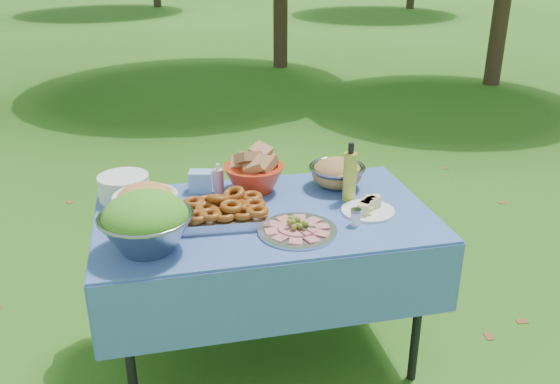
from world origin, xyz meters
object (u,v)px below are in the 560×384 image
(salad_bowl, at_px, (146,222))
(pasta_bowl_steel, at_px, (337,172))
(plate_stack, at_px, (124,187))
(picnic_table, at_px, (266,287))
(bread_bowl, at_px, (254,172))
(charcuterie_platter, at_px, (298,224))
(oil_bottle, at_px, (350,172))

(salad_bowl, xyz_separation_m, pasta_bowl_steel, (0.91, 0.45, -0.05))
(pasta_bowl_steel, bearing_deg, plate_stack, 175.83)
(picnic_table, height_order, bread_bowl, bread_bowl)
(charcuterie_platter, height_order, oil_bottle, oil_bottle)
(salad_bowl, relative_size, bread_bowl, 1.25)
(salad_bowl, distance_m, pasta_bowl_steel, 1.02)
(picnic_table, xyz_separation_m, salad_bowl, (-0.51, -0.22, 0.50))
(salad_bowl, distance_m, bread_bowl, 0.71)
(bread_bowl, relative_size, charcuterie_platter, 0.87)
(salad_bowl, bearing_deg, oil_bottle, 17.19)
(pasta_bowl_steel, distance_m, oil_bottle, 0.18)
(salad_bowl, distance_m, charcuterie_platter, 0.61)
(salad_bowl, xyz_separation_m, oil_bottle, (0.92, 0.28, 0.02))
(plate_stack, bearing_deg, picnic_table, -26.70)
(salad_bowl, relative_size, pasta_bowl_steel, 1.35)
(plate_stack, xyz_separation_m, pasta_bowl_steel, (1.01, -0.07, 0.01))
(pasta_bowl_steel, relative_size, charcuterie_platter, 0.81)
(bread_bowl, xyz_separation_m, charcuterie_platter, (0.10, -0.47, -0.06))
(picnic_table, distance_m, salad_bowl, 0.74)
(salad_bowl, bearing_deg, pasta_bowl_steel, 26.37)
(salad_bowl, xyz_separation_m, bread_bowl, (0.51, 0.49, -0.02))
(salad_bowl, distance_m, oil_bottle, 0.96)
(pasta_bowl_steel, bearing_deg, salad_bowl, -153.63)
(salad_bowl, bearing_deg, plate_stack, 100.43)
(charcuterie_platter, xyz_separation_m, oil_bottle, (0.31, 0.27, 0.10))
(bread_bowl, relative_size, oil_bottle, 1.04)
(pasta_bowl_steel, bearing_deg, oil_bottle, -88.10)
(bread_bowl, bearing_deg, pasta_bowl_steel, -5.35)
(charcuterie_platter, bearing_deg, picnic_table, 115.35)
(plate_stack, distance_m, charcuterie_platter, 0.86)
(plate_stack, distance_m, pasta_bowl_steel, 1.01)
(plate_stack, height_order, pasta_bowl_steel, pasta_bowl_steel)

